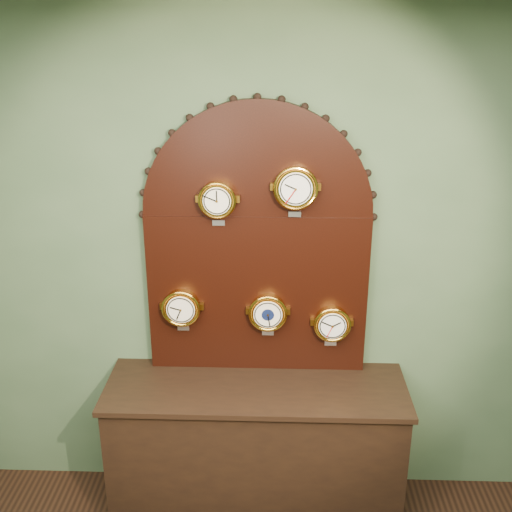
{
  "coord_description": "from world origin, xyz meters",
  "views": [
    {
      "loc": [
        0.1,
        -0.64,
        2.68
      ],
      "look_at": [
        0.0,
        2.25,
        1.58
      ],
      "focal_mm": 43.26,
      "sensor_mm": 36.0,
      "label": 1
    }
  ],
  "objects_px": {
    "shop_counter": "(256,452)",
    "display_board": "(257,234)",
    "tide_clock": "(332,324)",
    "roman_clock": "(217,200)",
    "arabic_clock": "(296,188)",
    "barometer": "(268,312)",
    "hygrometer": "(181,308)"
  },
  "relations": [
    {
      "from": "arabic_clock",
      "to": "shop_counter",
      "type": "bearing_deg",
      "value": -141.71
    },
    {
      "from": "display_board",
      "to": "tide_clock",
      "type": "bearing_deg",
      "value": -9.13
    },
    {
      "from": "shop_counter",
      "to": "roman_clock",
      "type": "distance_m",
      "value": 1.46
    },
    {
      "from": "barometer",
      "to": "tide_clock",
      "type": "relative_size",
      "value": 1.03
    },
    {
      "from": "display_board",
      "to": "arabic_clock",
      "type": "xyz_separation_m",
      "value": [
        0.19,
        -0.07,
        0.27
      ]
    },
    {
      "from": "arabic_clock",
      "to": "tide_clock",
      "type": "relative_size",
      "value": 1.09
    },
    {
      "from": "shop_counter",
      "to": "tide_clock",
      "type": "bearing_deg",
      "value": 20.57
    },
    {
      "from": "roman_clock",
      "to": "arabic_clock",
      "type": "bearing_deg",
      "value": -0.12
    },
    {
      "from": "tide_clock",
      "to": "hygrometer",
      "type": "bearing_deg",
      "value": -179.99
    },
    {
      "from": "display_board",
      "to": "barometer",
      "type": "xyz_separation_m",
      "value": [
        0.06,
        -0.07,
        -0.42
      ]
    },
    {
      "from": "display_board",
      "to": "hygrometer",
      "type": "distance_m",
      "value": 0.58
    },
    {
      "from": "roman_clock",
      "to": "tide_clock",
      "type": "distance_m",
      "value": 0.92
    },
    {
      "from": "hygrometer",
      "to": "arabic_clock",
      "type": "bearing_deg",
      "value": -0.04
    },
    {
      "from": "roman_clock",
      "to": "display_board",
      "type": "bearing_deg",
      "value": 18.07
    },
    {
      "from": "shop_counter",
      "to": "barometer",
      "type": "distance_m",
      "value": 0.82
    },
    {
      "from": "tide_clock",
      "to": "barometer",
      "type": "bearing_deg",
      "value": -179.94
    },
    {
      "from": "barometer",
      "to": "arabic_clock",
      "type": "bearing_deg",
      "value": -0.09
    },
    {
      "from": "shop_counter",
      "to": "roman_clock",
      "type": "bearing_deg",
      "value": 142.56
    },
    {
      "from": "arabic_clock",
      "to": "hygrometer",
      "type": "xyz_separation_m",
      "value": [
        -0.61,
        0.0,
        -0.68
      ]
    },
    {
      "from": "arabic_clock",
      "to": "barometer",
      "type": "xyz_separation_m",
      "value": [
        -0.13,
        0.0,
        -0.7
      ]
    },
    {
      "from": "roman_clock",
      "to": "tide_clock",
      "type": "xyz_separation_m",
      "value": [
        0.61,
        -0.0,
        -0.69
      ]
    },
    {
      "from": "shop_counter",
      "to": "display_board",
      "type": "relative_size",
      "value": 1.05
    },
    {
      "from": "shop_counter",
      "to": "arabic_clock",
      "type": "xyz_separation_m",
      "value": [
        0.19,
        0.15,
        1.5
      ]
    },
    {
      "from": "arabic_clock",
      "to": "barometer",
      "type": "distance_m",
      "value": 0.71
    },
    {
      "from": "arabic_clock",
      "to": "barometer",
      "type": "bearing_deg",
      "value": 179.91
    },
    {
      "from": "hygrometer",
      "to": "barometer",
      "type": "relative_size",
      "value": 1.0
    },
    {
      "from": "display_board",
      "to": "tide_clock",
      "type": "relative_size",
      "value": 6.01
    },
    {
      "from": "roman_clock",
      "to": "arabic_clock",
      "type": "distance_m",
      "value": 0.4
    },
    {
      "from": "hygrometer",
      "to": "tide_clock",
      "type": "height_order",
      "value": "hygrometer"
    },
    {
      "from": "shop_counter",
      "to": "display_board",
      "type": "distance_m",
      "value": 1.25
    },
    {
      "from": "shop_counter",
      "to": "arabic_clock",
      "type": "height_order",
      "value": "arabic_clock"
    },
    {
      "from": "shop_counter",
      "to": "hygrometer",
      "type": "bearing_deg",
      "value": 159.51
    }
  ]
}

